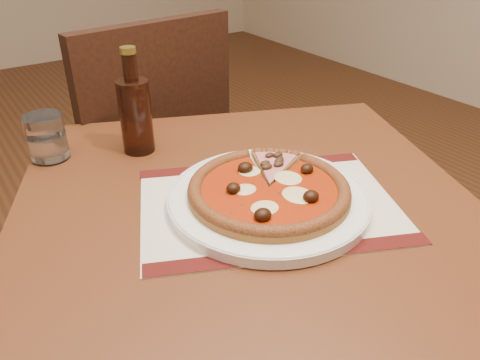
# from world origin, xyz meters

# --- Properties ---
(table) EXTENTS (1.05, 1.05, 0.75)m
(table) POSITION_xyz_m (-0.18, -0.83, 0.65)
(table) COLOR brown
(table) RESTS_ON ground
(chair_far) EXTENTS (0.50, 0.50, 0.95)m
(chair_far) POSITION_xyz_m (-0.10, -0.18, 0.55)
(chair_far) COLOR black
(chair_far) RESTS_ON ground
(placemat) EXTENTS (0.52, 0.46, 0.00)m
(placemat) POSITION_xyz_m (-0.16, -0.86, 0.75)
(placemat) COLOR beige
(placemat) RESTS_ON table
(plate) EXTENTS (0.35, 0.35, 0.02)m
(plate) POSITION_xyz_m (-0.16, -0.86, 0.76)
(plate) COLOR white
(plate) RESTS_ON placemat
(pizza) EXTENTS (0.28, 0.28, 0.04)m
(pizza) POSITION_xyz_m (-0.16, -0.86, 0.78)
(pizza) COLOR brown
(pizza) RESTS_ON plate
(ham_slice) EXTENTS (0.13, 0.13, 0.02)m
(ham_slice) POSITION_xyz_m (-0.09, -0.79, 0.78)
(ham_slice) COLOR brown
(ham_slice) RESTS_ON plate
(water_glass) EXTENTS (0.09, 0.09, 0.09)m
(water_glass) POSITION_xyz_m (-0.42, -0.47, 0.80)
(water_glass) COLOR white
(water_glass) RESTS_ON table
(bottle) EXTENTS (0.06, 0.06, 0.22)m
(bottle) POSITION_xyz_m (-0.25, -0.54, 0.83)
(bottle) COLOR black
(bottle) RESTS_ON table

